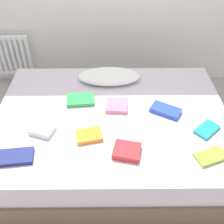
{
  "coord_description": "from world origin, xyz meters",
  "views": [
    {
      "loc": [
        -0.02,
        -1.73,
        2.01
      ],
      "look_at": [
        0.0,
        0.05,
        0.48
      ],
      "focal_mm": 43.71,
      "sensor_mm": 36.0,
      "label": 1
    }
  ],
  "objects_px": {
    "bed": "(112,135)",
    "radiator": "(10,56)",
    "pillow": "(109,76)",
    "textbook_teal": "(207,129)",
    "textbook_blue": "(166,110)",
    "textbook_lime": "(211,156)",
    "textbook_red": "(127,151)",
    "textbook_white": "(42,130)",
    "textbook_orange": "(89,136)",
    "textbook_navy": "(16,157)",
    "textbook_green": "(81,100)",
    "textbook_pink": "(117,105)"
  },
  "relations": [
    {
      "from": "textbook_orange",
      "to": "textbook_blue",
      "type": "relative_size",
      "value": 0.8
    },
    {
      "from": "bed",
      "to": "textbook_blue",
      "type": "bearing_deg",
      "value": 2.66
    },
    {
      "from": "textbook_green",
      "to": "pillow",
      "type": "bearing_deg",
      "value": 46.6
    },
    {
      "from": "textbook_white",
      "to": "textbook_teal",
      "type": "bearing_deg",
      "value": 19.27
    },
    {
      "from": "pillow",
      "to": "textbook_navy",
      "type": "xyz_separation_m",
      "value": [
        -0.66,
        -0.97,
        -0.03
      ]
    },
    {
      "from": "textbook_pink",
      "to": "textbook_blue",
      "type": "xyz_separation_m",
      "value": [
        0.41,
        -0.07,
        0.0
      ]
    },
    {
      "from": "textbook_red",
      "to": "pillow",
      "type": "bearing_deg",
      "value": 110.34
    },
    {
      "from": "bed",
      "to": "textbook_pink",
      "type": "bearing_deg",
      "value": 65.73
    },
    {
      "from": "textbook_white",
      "to": "textbook_navy",
      "type": "bearing_deg",
      "value": -98.31
    },
    {
      "from": "textbook_blue",
      "to": "pillow",
      "type": "bearing_deg",
      "value": 164.87
    },
    {
      "from": "textbook_pink",
      "to": "textbook_navy",
      "type": "xyz_separation_m",
      "value": [
        -0.73,
        -0.57,
        -0.0
      ]
    },
    {
      "from": "radiator",
      "to": "textbook_white",
      "type": "bearing_deg",
      "value": -64.78
    },
    {
      "from": "textbook_orange",
      "to": "textbook_red",
      "type": "relative_size",
      "value": 1.03
    },
    {
      "from": "pillow",
      "to": "textbook_teal",
      "type": "xyz_separation_m",
      "value": [
        0.77,
        -0.71,
        -0.04
      ]
    },
    {
      "from": "radiator",
      "to": "textbook_green",
      "type": "relative_size",
      "value": 2.09
    },
    {
      "from": "bed",
      "to": "textbook_red",
      "type": "bearing_deg",
      "value": -76.61
    },
    {
      "from": "bed",
      "to": "radiator",
      "type": "height_order",
      "value": "radiator"
    },
    {
      "from": "bed",
      "to": "textbook_white",
      "type": "height_order",
      "value": "textbook_white"
    },
    {
      "from": "textbook_navy",
      "to": "textbook_teal",
      "type": "relative_size",
      "value": 1.19
    },
    {
      "from": "textbook_blue",
      "to": "textbook_green",
      "type": "relative_size",
      "value": 1.02
    },
    {
      "from": "textbook_green",
      "to": "textbook_navy",
      "type": "xyz_separation_m",
      "value": [
        -0.41,
        -0.65,
        -0.0
      ]
    },
    {
      "from": "textbook_blue",
      "to": "textbook_red",
      "type": "relative_size",
      "value": 1.29
    },
    {
      "from": "textbook_red",
      "to": "textbook_teal",
      "type": "bearing_deg",
      "value": 32.17
    },
    {
      "from": "bed",
      "to": "radiator",
      "type": "bearing_deg",
      "value": 135.24
    },
    {
      "from": "textbook_green",
      "to": "textbook_navy",
      "type": "height_order",
      "value": "textbook_green"
    },
    {
      "from": "textbook_orange",
      "to": "textbook_white",
      "type": "bearing_deg",
      "value": 157.85
    },
    {
      "from": "bed",
      "to": "textbook_blue",
      "type": "distance_m",
      "value": 0.53
    },
    {
      "from": "textbook_orange",
      "to": "textbook_blue",
      "type": "height_order",
      "value": "textbook_blue"
    },
    {
      "from": "textbook_orange",
      "to": "textbook_lime",
      "type": "height_order",
      "value": "textbook_orange"
    },
    {
      "from": "pillow",
      "to": "textbook_teal",
      "type": "height_order",
      "value": "pillow"
    },
    {
      "from": "textbook_pink",
      "to": "textbook_navy",
      "type": "height_order",
      "value": "textbook_pink"
    },
    {
      "from": "textbook_orange",
      "to": "textbook_lime",
      "type": "bearing_deg",
      "value": -25.96
    },
    {
      "from": "textbook_lime",
      "to": "textbook_teal",
      "type": "height_order",
      "value": "textbook_lime"
    },
    {
      "from": "textbook_white",
      "to": "textbook_blue",
      "type": "bearing_deg",
      "value": 31.95
    },
    {
      "from": "radiator",
      "to": "pillow",
      "type": "xyz_separation_m",
      "value": [
        1.19,
        -0.7,
        0.16
      ]
    },
    {
      "from": "textbook_blue",
      "to": "textbook_white",
      "type": "distance_m",
      "value": 1.03
    },
    {
      "from": "bed",
      "to": "textbook_navy",
      "type": "relative_size",
      "value": 8.18
    },
    {
      "from": "bed",
      "to": "textbook_navy",
      "type": "bearing_deg",
      "value": -145.41
    },
    {
      "from": "radiator",
      "to": "textbook_lime",
      "type": "xyz_separation_m",
      "value": [
        1.91,
        -1.68,
        0.12
      ]
    },
    {
      "from": "textbook_white",
      "to": "textbook_lime",
      "type": "distance_m",
      "value": 1.27
    },
    {
      "from": "pillow",
      "to": "textbook_white",
      "type": "distance_m",
      "value": 0.88
    },
    {
      "from": "textbook_green",
      "to": "textbook_red",
      "type": "relative_size",
      "value": 1.27
    },
    {
      "from": "textbook_orange",
      "to": "textbook_pink",
      "type": "bearing_deg",
      "value": 45.93
    },
    {
      "from": "pillow",
      "to": "radiator",
      "type": "bearing_deg",
      "value": 149.53
    },
    {
      "from": "textbook_navy",
      "to": "textbook_red",
      "type": "bearing_deg",
      "value": -3.65
    },
    {
      "from": "radiator",
      "to": "textbook_white",
      "type": "relative_size",
      "value": 2.89
    },
    {
      "from": "pillow",
      "to": "textbook_blue",
      "type": "relative_size",
      "value": 2.44
    },
    {
      "from": "textbook_orange",
      "to": "textbook_navy",
      "type": "bearing_deg",
      "value": -170.67
    },
    {
      "from": "textbook_orange",
      "to": "textbook_pink",
      "type": "height_order",
      "value": "same"
    },
    {
      "from": "textbook_white",
      "to": "textbook_red",
      "type": "xyz_separation_m",
      "value": [
        0.65,
        -0.22,
        0.0
      ]
    }
  ]
}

